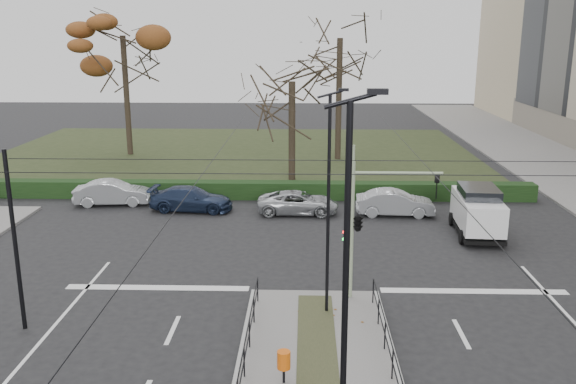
% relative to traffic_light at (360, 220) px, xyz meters
% --- Properties ---
extents(ground, '(140.00, 140.00, 0.00)m').
position_rel_traffic_light_xyz_m(ground, '(-1.56, -4.50, -3.06)').
color(ground, black).
rests_on(ground, ground).
extents(park, '(38.00, 26.00, 0.10)m').
position_rel_traffic_light_xyz_m(park, '(-7.56, 27.50, -3.01)').
color(park, '#242C16').
rests_on(park, ground).
extents(hedge, '(38.00, 1.00, 1.00)m').
position_rel_traffic_light_xyz_m(hedge, '(-7.56, 14.10, -2.56)').
color(hedge, black).
rests_on(hedge, ground).
extents(median_railing, '(4.14, 13.24, 0.92)m').
position_rel_traffic_light_xyz_m(median_railing, '(-1.56, -7.10, -2.08)').
color(median_railing, black).
rests_on(median_railing, median_island).
extents(catenary, '(20.00, 34.00, 6.00)m').
position_rel_traffic_light_xyz_m(catenary, '(-1.56, -2.88, 0.36)').
color(catenary, black).
rests_on(catenary, ground).
extents(traffic_light, '(3.41, 1.96, 5.01)m').
position_rel_traffic_light_xyz_m(traffic_light, '(0.00, 0.00, 0.00)').
color(traffic_light, gray).
rests_on(traffic_light, median_island).
extents(litter_bin, '(0.37, 0.37, 0.94)m').
position_rel_traffic_light_xyz_m(litter_bin, '(-2.50, -5.72, -2.25)').
color(litter_bin, black).
rests_on(litter_bin, median_island).
extents(streetlamp_median_near, '(0.70, 0.14, 8.37)m').
position_rel_traffic_light_xyz_m(streetlamp_median_near, '(-1.18, -10.11, 1.34)').
color(streetlamp_median_near, black).
rests_on(streetlamp_median_near, median_island).
extents(streetlamp_median_far, '(0.64, 0.13, 7.61)m').
position_rel_traffic_light_xyz_m(streetlamp_median_far, '(-1.16, -1.22, 0.95)').
color(streetlamp_median_far, black).
rests_on(streetlamp_median_far, median_island).
extents(parked_car_second, '(4.36, 1.93, 1.39)m').
position_rel_traffic_light_xyz_m(parked_car_second, '(-12.84, 12.51, -2.36)').
color(parked_car_second, '#9C9FA3').
rests_on(parked_car_second, ground).
extents(parked_car_third, '(4.65, 2.22, 1.31)m').
position_rel_traffic_light_xyz_m(parked_car_third, '(-8.17, 11.46, -2.40)').
color(parked_car_third, '#1B263F').
rests_on(parked_car_third, ground).
extents(parked_car_fourth, '(4.37, 2.05, 1.21)m').
position_rel_traffic_light_xyz_m(parked_car_fourth, '(-2.31, 11.05, -2.45)').
color(parked_car_fourth, '#9C9FA3').
rests_on(parked_car_fourth, ground).
extents(white_van, '(2.27, 4.54, 2.38)m').
position_rel_traffic_light_xyz_m(white_van, '(6.33, 7.67, -1.82)').
color(white_van, silver).
rests_on(white_van, ground).
extents(rust_tree, '(8.81, 8.81, 12.09)m').
position_rel_traffic_light_xyz_m(rust_tree, '(-15.92, 27.00, 6.23)').
color(rust_tree, black).
rests_on(rust_tree, park).
extents(bare_tree_center, '(6.45, 6.45, 12.00)m').
position_rel_traffic_light_xyz_m(bare_tree_center, '(0.57, 25.57, 5.41)').
color(bare_tree_center, black).
rests_on(bare_tree_center, park).
extents(bare_tree_near, '(6.84, 6.84, 8.49)m').
position_rel_traffic_light_xyz_m(bare_tree_near, '(-2.80, 18.58, 2.96)').
color(bare_tree_near, black).
rests_on(bare_tree_near, park).
extents(parked_car_fifth, '(4.19, 1.59, 1.37)m').
position_rel_traffic_light_xyz_m(parked_car_fifth, '(2.87, 10.85, -2.37)').
color(parked_car_fifth, '#9C9FA3').
rests_on(parked_car_fifth, ground).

